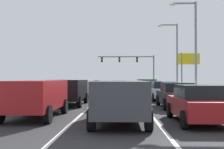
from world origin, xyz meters
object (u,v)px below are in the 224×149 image
(street_lamp_right_mid, at_px, (192,41))
(suv_silver_left_lane_third, at_px, (80,87))
(sedan_tan_left_lane_fourth, at_px, (87,87))
(traffic_light_gantry, at_px, (134,63))
(sedan_maroon_center_lane_fourth, at_px, (119,88))
(street_lamp_right_far, at_px, (175,51))
(sedan_silver_right_lane_third, at_px, (163,91))
(roadside_sign_right, at_px, (189,63))
(suv_black_left_lane_second, at_px, (68,90))
(sedan_green_left_lane_fifth, at_px, (94,86))
(sedan_red_right_lane_nearest, at_px, (199,104))
(sedan_white_center_lane_third, at_px, (117,90))
(suv_charcoal_center_lane_nearest, at_px, (120,98))
(sedan_black_right_lane_second, at_px, (176,95))
(sedan_gray_center_lane_second, at_px, (115,95))
(suv_red_left_lane_nearest, at_px, (36,95))
(sedan_navy_center_lane_fifth, at_px, (119,86))
(sedan_tan_right_lane_fourth, at_px, (152,88))
(suv_green_right_lane_fifth, at_px, (146,84))

(street_lamp_right_mid, bearing_deg, suv_silver_left_lane_third, -166.82)
(sedan_tan_left_lane_fourth, distance_m, traffic_light_gantry, 24.87)
(sedan_maroon_center_lane_fourth, height_order, street_lamp_right_far, street_lamp_right_far)
(sedan_silver_right_lane_third, distance_m, roadside_sign_right, 20.48)
(suv_black_left_lane_second, relative_size, roadside_sign_right, 0.89)
(sedan_green_left_lane_fifth, bearing_deg, sedan_red_right_lane_nearest, -76.17)
(sedan_tan_left_lane_fourth, bearing_deg, street_lamp_right_far, 28.18)
(sedan_red_right_lane_nearest, xyz_separation_m, street_lamp_right_far, (3.96, 26.86, 4.54))
(sedan_red_right_lane_nearest, bearing_deg, sedan_white_center_lane_third, 104.74)
(sedan_maroon_center_lane_fourth, height_order, sedan_green_left_lane_fifth, same)
(suv_silver_left_lane_third, xyz_separation_m, roadside_sign_right, (13.47, 16.87, 3.00))
(suv_charcoal_center_lane_nearest, distance_m, traffic_light_gantry, 45.37)
(sedan_black_right_lane_second, bearing_deg, suv_silver_left_lane_third, 130.47)
(suv_charcoal_center_lane_nearest, relative_size, traffic_light_gantry, 0.45)
(sedan_silver_right_lane_third, distance_m, sedan_maroon_center_lane_fourth, 8.13)
(sedan_maroon_center_lane_fourth, relative_size, suv_black_left_lane_second, 0.92)
(suv_charcoal_center_lane_nearest, height_order, traffic_light_gantry, traffic_light_gantry)
(sedan_gray_center_lane_second, bearing_deg, roadside_sign_right, 67.47)
(suv_charcoal_center_lane_nearest, height_order, suv_red_left_lane_nearest, same)
(suv_charcoal_center_lane_nearest, relative_size, suv_black_left_lane_second, 1.00)
(sedan_red_right_lane_nearest, xyz_separation_m, suv_charcoal_center_lane_nearest, (-3.14, -0.33, 0.25))
(suv_charcoal_center_lane_nearest, relative_size, street_lamp_right_mid, 0.53)
(sedan_silver_right_lane_third, bearing_deg, sedan_navy_center_lane_fifth, 104.17)
(traffic_light_gantry, bearing_deg, suv_red_left_lane_nearest, -98.27)
(sedan_black_right_lane_second, relative_size, traffic_light_gantry, 0.41)
(sedan_black_right_lane_second, xyz_separation_m, sedan_navy_center_lane_fifth, (-3.55, 20.08, 0.00))
(street_lamp_right_mid, xyz_separation_m, street_lamp_right_far, (0.17, 10.26, -0.12))
(suv_charcoal_center_lane_nearest, height_order, sedan_green_left_lane_fifth, suv_charcoal_center_lane_nearest)
(sedan_red_right_lane_nearest, height_order, sedan_tan_right_lane_fourth, same)
(suv_green_right_lane_fifth, relative_size, sedan_white_center_lane_third, 1.09)
(suv_black_left_lane_second, distance_m, street_lamp_right_mid, 14.53)
(suv_silver_left_lane_third, bearing_deg, suv_red_left_lane_nearest, -90.87)
(sedan_silver_right_lane_third, height_order, suv_green_right_lane_fifth, suv_green_right_lane_fifth)
(sedan_red_right_lane_nearest, distance_m, street_lamp_right_mid, 17.65)
(suv_green_right_lane_fifth, bearing_deg, roadside_sign_right, 44.58)
(sedan_green_left_lane_fifth, bearing_deg, suv_green_right_lane_fifth, -24.31)
(sedan_black_right_lane_second, height_order, suv_silver_left_lane_third, suv_silver_left_lane_third)
(suv_red_left_lane_nearest, bearing_deg, suv_green_right_lane_fifth, 73.28)
(suv_red_left_lane_nearest, distance_m, suv_black_left_lane_second, 6.20)
(sedan_silver_right_lane_third, bearing_deg, suv_charcoal_center_lane_nearest, -105.64)
(sedan_gray_center_lane_second, distance_m, sedan_maroon_center_lane_fourth, 12.83)
(sedan_silver_right_lane_third, distance_m, suv_silver_left_lane_third, 7.36)
(sedan_black_right_lane_second, height_order, sedan_navy_center_lane_fifth, same)
(suv_silver_left_lane_third, bearing_deg, sedan_black_right_lane_second, -49.53)
(sedan_silver_right_lane_third, height_order, sedan_green_left_lane_fifth, same)
(sedan_red_right_lane_nearest, distance_m, suv_black_left_lane_second, 9.89)
(sedan_gray_center_lane_second, height_order, roadside_sign_right, roadside_sign_right)
(suv_charcoal_center_lane_nearest, distance_m, suv_black_left_lane_second, 8.45)
(sedan_tan_right_lane_fourth, xyz_separation_m, traffic_light_gantry, (-0.59, 27.25, 3.97))
(suv_red_left_lane_nearest, distance_m, traffic_light_gantry, 44.22)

